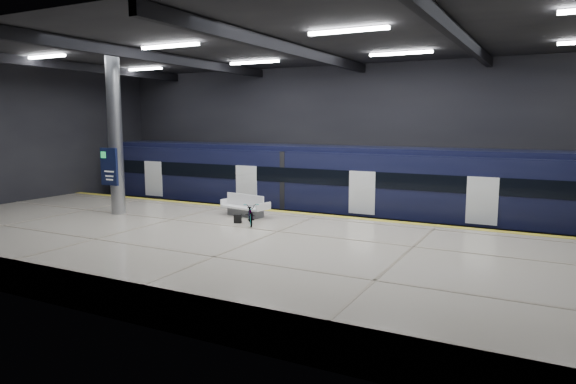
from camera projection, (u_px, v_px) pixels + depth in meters
The scene contains 10 objects.
ground at pixel (291, 254), 19.94m from camera, with size 30.00×30.00×0.00m, color black.
room_shell at pixel (291, 105), 19.15m from camera, with size 30.10×16.10×8.05m.
platform at pixel (257, 255), 17.66m from camera, with size 30.00×11.00×1.10m, color beige.
safety_strip at pixel (320, 215), 22.20m from camera, with size 30.00×0.40×0.01m, color gold.
rails at pixel (343, 227), 24.75m from camera, with size 30.00×1.52×0.16m.
train at pixel (348, 186), 24.37m from camera, with size 29.40×2.84×3.79m.
bench at pixel (245, 208), 21.88m from camera, with size 2.27×1.28×0.94m.
bicycle at pixel (251, 213), 20.11m from camera, with size 0.59×1.68×0.88m, color #99999E.
pannier_bag at pixel (238, 219), 20.43m from camera, with size 0.30×0.18×0.35m, color black.
info_column at pixel (115, 137), 22.08m from camera, with size 0.90×0.78×6.90m.
Camera 1 is at (8.89, -17.26, 5.14)m, focal length 32.00 mm.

